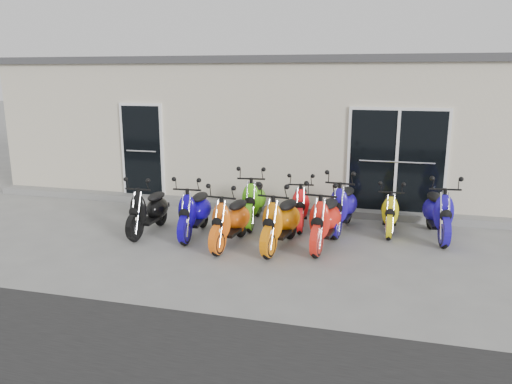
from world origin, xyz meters
TOP-DOWN VIEW (x-y plane):
  - ground at (0.00, 0.00)m, footprint 80.00×80.00m
  - building at (0.00, 5.20)m, footprint 14.00×6.00m
  - roof_cap at (0.00, 5.20)m, footprint 14.20×6.20m
  - front_step at (0.00, 2.02)m, footprint 14.00×0.40m
  - door_left at (-3.20, 2.17)m, footprint 1.07×0.08m
  - door_right at (2.60, 2.17)m, footprint 2.02×0.08m
  - scooter_front_black at (-1.91, -0.16)m, footprint 0.60×1.58m
  - scooter_front_blue at (-1.01, -0.08)m, footprint 0.68×1.66m
  - scooter_front_orange_a at (-0.19, -0.44)m, footprint 0.74×1.67m
  - scooter_front_orange_b at (0.70, -0.34)m, footprint 0.85×1.77m
  - scooter_front_red at (1.43, -0.08)m, footprint 0.79×1.76m
  - scooter_back_green at (-0.13, 0.95)m, footprint 0.82×1.76m
  - scooter_back_red at (0.80, 1.02)m, footprint 0.80×1.62m
  - scooter_back_blue at (1.64, 0.95)m, footprint 0.79×1.76m
  - scooter_back_yellow at (2.52, 1.08)m, footprint 0.53×1.45m
  - scooter_back_extra at (3.37, 0.95)m, footprint 0.82×1.76m

SIDE VIEW (x-z plane):
  - ground at x=0.00m, z-range 0.00..0.00m
  - front_step at x=0.00m, z-range 0.00..0.15m
  - scooter_back_yellow at x=2.52m, z-range 0.00..1.07m
  - scooter_back_red at x=0.80m, z-range 0.00..1.15m
  - scooter_front_black at x=-1.91m, z-range 0.00..1.16m
  - scooter_front_orange_a at x=-0.19m, z-range 0.00..1.19m
  - scooter_front_blue at x=-1.01m, z-range 0.00..1.20m
  - scooter_front_orange_b at x=0.70m, z-range 0.00..1.25m
  - scooter_back_green at x=-0.13m, z-range 0.00..1.25m
  - scooter_back_extra at x=3.37m, z-range 0.00..1.25m
  - scooter_front_red at x=1.43m, z-range 0.00..1.26m
  - scooter_back_blue at x=1.64m, z-range 0.00..1.26m
  - door_left at x=-3.20m, z-range 0.15..2.37m
  - door_right at x=2.60m, z-range 0.15..2.37m
  - building at x=0.00m, z-range 0.00..3.20m
  - roof_cap at x=0.00m, z-range 3.20..3.36m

